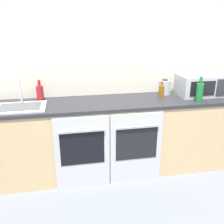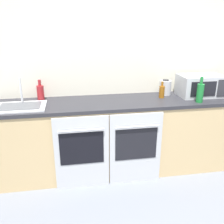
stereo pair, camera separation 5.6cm
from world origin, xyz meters
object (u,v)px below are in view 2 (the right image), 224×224
Objects in this scene: sink at (20,106)px; bottle_amber at (162,91)px; microwave at (200,86)px; kettle at (165,87)px; oven_left at (82,153)px; bottle_red at (40,92)px; oven_right at (136,148)px; bottle_green at (200,92)px.

bottle_amber is at bearing 3.65° from sink.
microwave is 0.43m from kettle.
oven_left is 3.52× the size of bottle_red.
bottle_red is 1.27× the size of kettle.
bottle_red is 0.45× the size of sink.
oven_right is 0.91m from kettle.
microwave is 2.17m from sink.
bottle_amber is (-0.51, -0.01, -0.05)m from microwave.
oven_left and oven_right have the same top height.
bottle_red is at bearing 179.64° from kettle.
sink reaches higher than bottle_amber.
microwave is 0.51m from bottle_amber.
bottle_red is (-0.44, 0.50, 0.58)m from oven_left.
bottle_amber is at bearing 19.42° from oven_left.
bottle_green reaches higher than microwave.
bottle_green is (-0.14, -0.26, -0.01)m from microwave.
bottle_amber is 0.68× the size of bottle_green.
bottle_green reaches higher than oven_left.
oven_left is 1.34m from kettle.
bottle_green is at bearing 4.55° from oven_left.
bottle_green reaches higher than kettle.
sink is (-0.64, 0.25, 0.49)m from oven_left.
oven_left is at bearing -21.58° from sink.
bottle_red is (-1.05, 0.50, 0.58)m from oven_right.
oven_left is 4.26× the size of bottle_amber.
oven_left is 1.68m from microwave.
bottle_green is at bearing 8.10° from oven_right.
microwave is 2.63× the size of bottle_amber.
oven_right is at bearing 0.00° from oven_left.
oven_right is at bearing -135.39° from kettle.
bottle_green is 2.03m from sink.
kettle reaches higher than oven_right.
oven_right is 0.78m from bottle_amber.
microwave reaches higher than kettle.
bottle_amber reaches higher than oven_left.
kettle is (0.10, 0.14, 0.01)m from bottle_amber.
bottle_amber is (1.02, 0.36, 0.56)m from oven_left.
oven_left is 1.00× the size of oven_right.
kettle is (1.55, -0.01, -0.00)m from bottle_red.
microwave reaches higher than bottle_red.
bottle_red is 1.87m from bottle_green.
sink is at bearing -172.16° from kettle.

